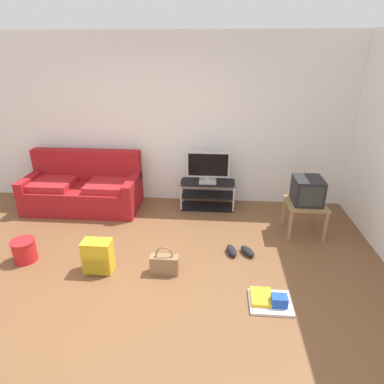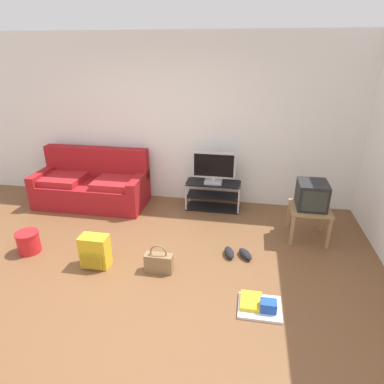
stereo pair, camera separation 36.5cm
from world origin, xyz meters
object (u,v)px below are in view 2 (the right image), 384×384
flat_tv (214,168)px  handbag (159,262)px  backpack (95,251)px  sneakers_pair (237,253)px  floor_tray (259,305)px  crt_tv (312,195)px  side_table (309,212)px  tv_stand (213,195)px  couch (93,185)px  cleaning_bucket (28,241)px

flat_tv → handbag: flat_tv is taller
backpack → sneakers_pair: size_ratio=0.99×
backpack → handbag: backpack is taller
handbag → sneakers_pair: bearing=27.3°
sneakers_pair → floor_tray: floor_tray is taller
handbag → floor_tray: size_ratio=0.83×
backpack → floor_tray: backpack is taller
flat_tv → crt_tv: flat_tv is taller
sneakers_pair → floor_tray: (0.27, -0.89, -0.01)m
side_table → handbag: (-1.83, -1.09, -0.27)m
backpack → floor_tray: bearing=-31.3°
tv_stand → crt_tv: crt_tv is taller
sneakers_pair → backpack: bearing=-163.9°
handbag → floor_tray: bearing=-20.1°
tv_stand → floor_tray: bearing=-71.9°
couch → floor_tray: 3.48m
cleaning_bucket → floor_tray: cleaning_bucket is taller
side_table → crt_tv: 0.25m
flat_tv → sneakers_pair: 1.55m
tv_stand → sneakers_pair: (0.47, -1.35, -0.18)m
flat_tv → floor_tray: (0.73, -2.21, -0.67)m
flat_tv → handbag: bearing=-103.7°
couch → backpack: (0.82, -1.69, -0.13)m
side_table → backpack: bearing=-156.9°
tv_stand → backpack: tv_stand is taller
cleaning_bucket → sneakers_pair: (2.67, 0.35, -0.11)m
crt_tv → handbag: crt_tv is taller
tv_stand → handbag: (-0.43, -1.81, -0.10)m
side_table → cleaning_bucket: side_table is taller
side_table → sneakers_pair: bearing=-145.9°
floor_tray → tv_stand: bearing=108.1°
handbag → sneakers_pair: size_ratio=0.89×
tv_stand → crt_tv: 1.61m
backpack → handbag: size_ratio=1.12×
tv_stand → handbag: size_ratio=2.44×
handbag → cleaning_bucket: bearing=176.4°
side_table → cleaning_bucket: size_ratio=1.78×
cleaning_bucket → crt_tv: bearing=15.5°
cleaning_bucket → flat_tv: bearing=37.2°
side_table → backpack: 2.84m
side_table → crt_tv: size_ratio=1.21×
tv_stand → cleaning_bucket: bearing=-142.4°
flat_tv → floor_tray: bearing=-71.7°
handbag → cleaning_bucket: 1.77m
handbag → sneakers_pair: 1.02m
couch → flat_tv: flat_tv is taller
flat_tv → cleaning_bucket: flat_tv is taller
flat_tv → backpack: size_ratio=1.71×
flat_tv → crt_tv: size_ratio=1.58×
tv_stand → sneakers_pair: 1.44m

